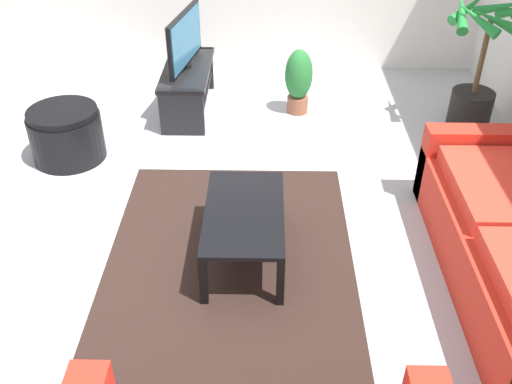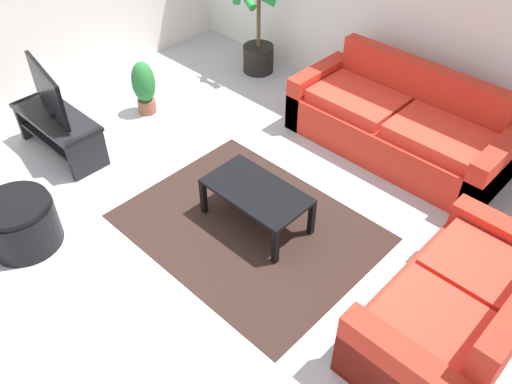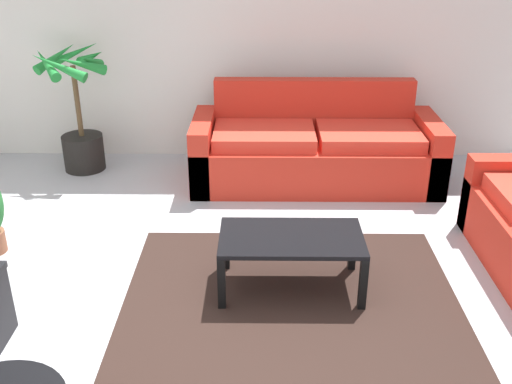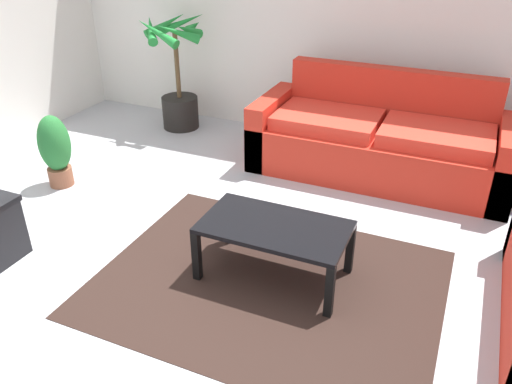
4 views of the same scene
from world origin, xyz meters
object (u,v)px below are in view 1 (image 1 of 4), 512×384
(tv_stand, at_px, (188,82))
(tv, at_px, (185,39))
(potted_plant_small, at_px, (299,80))
(potted_palm, at_px, (478,75))
(ottoman, at_px, (66,134))
(coffee_table, at_px, (244,217))

(tv_stand, bearing_deg, tv, 79.31)
(potted_plant_small, bearing_deg, tv_stand, -91.34)
(tv, relative_size, potted_palm, 0.71)
(tv, xyz_separation_m, ottoman, (0.95, -0.95, -0.51))
(potted_plant_small, xyz_separation_m, ottoman, (0.93, -2.04, -0.12))
(ottoman, bearing_deg, potted_palm, 100.46)
(potted_palm, relative_size, potted_plant_small, 1.89)
(coffee_table, height_order, potted_plant_small, potted_plant_small)
(tv_stand, distance_m, potted_plant_small, 1.10)
(coffee_table, distance_m, potted_plant_small, 2.27)
(tv_stand, height_order, potted_plant_small, potted_plant_small)
(potted_plant_small, bearing_deg, tv, -91.31)
(potted_plant_small, bearing_deg, ottoman, -65.53)
(tv, xyz_separation_m, potted_palm, (0.28, 2.73, -0.22))
(tv_stand, relative_size, potted_palm, 0.89)
(tv, distance_m, potted_palm, 2.75)
(tv_stand, distance_m, ottoman, 1.35)
(potted_palm, bearing_deg, ottoman, -79.54)
(potted_palm, bearing_deg, potted_plant_small, -98.70)
(potted_palm, height_order, ottoman, potted_palm)
(tv_stand, distance_m, tv, 0.44)
(coffee_table, distance_m, ottoman, 2.05)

